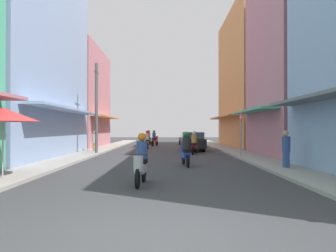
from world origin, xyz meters
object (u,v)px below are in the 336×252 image
Objects in this scene: motorbike_silver at (141,162)px; vendor_umbrella at (2,115)px; motorbike_orange at (147,140)px; utility_pole at (96,108)px; motorbike_maroon at (194,144)px; motorbike_blue at (185,151)px; motorbike_red at (154,139)px; motorbike_white at (181,140)px; street_sign_no_entry at (240,129)px; parked_car at (192,141)px; pedestrian_midway at (285,150)px; motorbike_green at (148,138)px; pedestrian_crossing at (94,142)px.

motorbike_silver is 4.85m from vendor_umbrella.
vendor_umbrella is at bearing -100.91° from motorbike_orange.
motorbike_maroon is at bearing 3.16° from utility_pole.
motorbike_blue is 18.36m from motorbike_red.
utility_pole is at bearing -112.64° from motorbike_white.
motorbike_white is at bearing 67.36° from utility_pole.
street_sign_no_entry is at bearing 40.61° from vendor_umbrella.
vendor_umbrella is at bearing -143.64° from motorbike_blue.
parked_car is 12.89m from pedestrian_midway.
motorbike_blue is 14.23m from motorbike_orange.
motorbike_orange is at bearing 79.09° from vendor_umbrella.
utility_pole is at bearing 107.74° from motorbike_silver.
utility_pole reaches higher than motorbike_red.
motorbike_silver is 0.68× the size of street_sign_no_entry.
vendor_umbrella reaches higher than motorbike_maroon.
vendor_umbrella is at bearing -97.40° from motorbike_green.
parked_car is at bearing 64.78° from vendor_umbrella.
motorbike_orange is at bearing 113.09° from pedestrian_midway.
motorbike_green and motorbike_maroon have the same top height.
motorbike_green is 10.59m from parked_car.
motorbike_orange is (0.29, -6.74, 0.00)m from motorbike_green.
motorbike_orange is 1.10× the size of pedestrian_midway.
motorbike_silver is at bearing -87.19° from motorbike_green.
motorbike_blue is at bearing -79.43° from motorbike_orange.
pedestrian_midway is (6.18, -19.86, 0.11)m from motorbike_red.
parked_car is (1.10, 10.92, 0.04)m from motorbike_blue.
motorbike_silver is at bearing -88.76° from motorbike_red.
motorbike_maroon is at bearing -92.19° from parked_car.
motorbike_maroon is 0.67× the size of street_sign_no_entry.
motorbike_maroon is (3.87, -13.45, 0.00)m from motorbike_green.
pedestrian_crossing is (-6.06, 8.89, 0.07)m from motorbike_blue.
pedestrian_midway is at bearing -21.87° from motorbike_blue.
street_sign_no_entry is (2.19, -7.35, 0.98)m from parked_car.
motorbike_maroon is 7.21m from pedestrian_crossing.
pedestrian_crossing is at bearing 133.86° from pedestrian_midway.
pedestrian_midway reaches higher than parked_car.
pedestrian_midway is 5.33m from street_sign_no_entry.
pedestrian_crossing is at bearing -117.55° from motorbike_white.
parked_car is at bearing 87.81° from motorbike_maroon.
parked_car is 1.55× the size of street_sign_no_entry.
pedestrian_crossing is at bearing -112.79° from motorbike_red.
motorbike_orange is (-3.30, -7.83, 0.20)m from motorbike_white.
motorbike_blue is at bearing -97.55° from motorbike_maroon.
pedestrian_midway is at bearing -41.74° from utility_pole.
utility_pole is at bearing 128.62° from motorbike_blue.
motorbike_white is at bearing 67.16° from motorbike_orange.
motorbike_silver reaches higher than parked_car.
pedestrian_midway reaches higher than motorbike_maroon.
motorbike_white is 0.66× the size of street_sign_no_entry.
utility_pole is at bearing -148.88° from parked_car.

